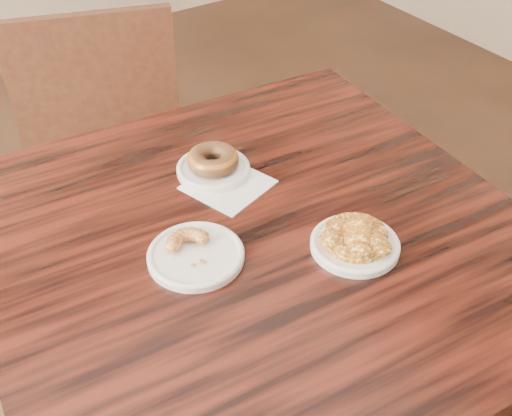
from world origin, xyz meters
TOP-DOWN VIEW (x-y plane):
  - cafe_table at (0.16, -0.17)m, footprint 1.03×1.03m
  - chair_far at (0.22, 0.78)m, footprint 0.59×0.59m
  - napkin at (0.19, -0.02)m, footprint 0.18×0.18m
  - plate_donut at (0.19, 0.03)m, footprint 0.15×0.15m
  - plate_cruller at (0.04, -0.17)m, footprint 0.17×0.17m
  - plate_fritter at (0.28, -0.30)m, footprint 0.16×0.16m
  - glazed_donut at (0.19, 0.03)m, footprint 0.10×0.10m
  - apple_fritter at (0.28, -0.30)m, footprint 0.15×0.15m
  - cruller_fragment at (0.04, -0.17)m, footprint 0.09×0.09m

SIDE VIEW (x-z plane):
  - cafe_table at x=0.16m, z-range 0.00..0.75m
  - chair_far at x=0.22m, z-range 0.00..0.90m
  - napkin at x=0.19m, z-range 0.75..0.75m
  - plate_cruller at x=0.04m, z-range 0.75..0.76m
  - plate_fritter at x=0.28m, z-range 0.75..0.76m
  - plate_donut at x=0.19m, z-range 0.75..0.77m
  - cruller_fragment at x=0.04m, z-range 0.76..0.79m
  - apple_fritter at x=0.28m, z-range 0.76..0.80m
  - glazed_donut at x=0.19m, z-range 0.77..0.80m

